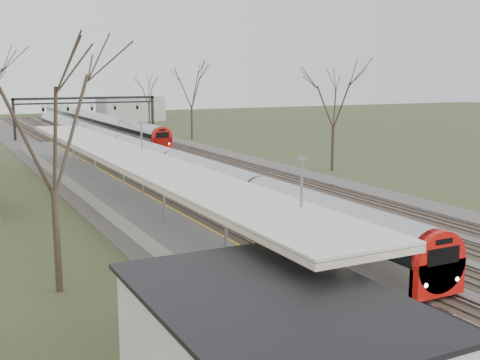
# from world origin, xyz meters

# --- Properties ---
(track_bed) EXTENTS (24.00, 160.00, 0.22)m
(track_bed) POSITION_xyz_m (0.26, 55.00, 0.06)
(track_bed) COLOR #474442
(track_bed) RESTS_ON ground
(platform) EXTENTS (3.50, 69.00, 1.00)m
(platform) POSITION_xyz_m (-9.05, 37.50, 0.50)
(platform) COLOR #9E9B93
(platform) RESTS_ON ground
(canopy) EXTENTS (4.10, 50.00, 3.11)m
(canopy) POSITION_xyz_m (-9.05, 32.99, 3.93)
(canopy) COLOR slate
(canopy) RESTS_ON platform
(station_building) EXTENTS (6.00, 9.00, 3.20)m
(station_building) POSITION_xyz_m (-12.50, 8.00, 1.60)
(station_building) COLOR silver
(station_building) RESTS_ON ground
(signal_gantry) EXTENTS (21.00, 0.59, 6.08)m
(signal_gantry) POSITION_xyz_m (0.29, 84.99, 4.91)
(signal_gantry) COLOR black
(signal_gantry) RESTS_ON ground
(tree_west_near) EXTENTS (5.00, 5.00, 10.30)m
(tree_west_near) POSITION_xyz_m (-16.00, 20.00, 7.29)
(tree_west_near) COLOR #2D231C
(tree_west_near) RESTS_ON ground
(tree_east_far) EXTENTS (5.00, 5.00, 10.30)m
(tree_east_far) POSITION_xyz_m (14.00, 42.00, 7.29)
(tree_east_far) COLOR #2D231C
(tree_east_far) RESTS_ON ground
(train_near) EXTENTS (2.62, 90.21, 3.05)m
(train_near) POSITION_xyz_m (-2.50, 56.46, 1.48)
(train_near) COLOR #ADAFB7
(train_near) RESTS_ON ground
(train_far) EXTENTS (2.62, 75.21, 3.05)m
(train_far) POSITION_xyz_m (4.50, 101.28, 1.48)
(train_far) COLOR #ADAFB7
(train_far) RESTS_ON ground
(passenger) EXTENTS (0.57, 0.67, 1.55)m
(passenger) POSITION_xyz_m (-8.07, 16.13, 1.77)
(passenger) COLOR navy
(passenger) RESTS_ON platform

